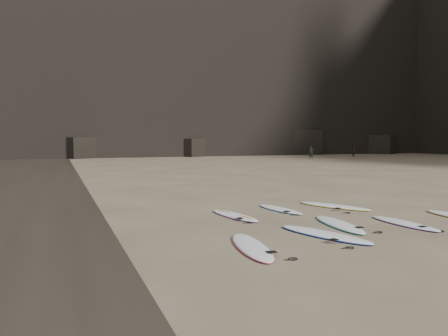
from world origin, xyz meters
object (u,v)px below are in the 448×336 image
object	(u,v)px
surfboard_0	(252,246)
surfboard_1	(324,234)
surfboard_5	(234,215)
surfboard_7	(334,206)
person_b	(353,150)
surfboard_6	(280,209)
person_a	(311,152)
surfboard_2	(339,224)
surfboard_3	(404,223)

from	to	relation	value
surfboard_0	surfboard_1	world-z (taller)	surfboard_1
surfboard_0	surfboard_5	distance (m)	3.91
surfboard_1	surfboard_5	bearing A→B (deg)	89.80
surfboard_7	surfboard_5	bearing A→B (deg)	160.79
surfboard_1	person_b	distance (m)	48.35
surfboard_6	surfboard_7	bearing A→B (deg)	-10.80
surfboard_0	person_a	xyz separation A→B (m)	(23.45, 34.66, 0.71)
surfboard_7	person_b	distance (m)	43.62
surfboard_7	person_a	bearing A→B (deg)	33.46
surfboard_2	surfboard_7	world-z (taller)	surfboard_7
surfboard_0	person_b	world-z (taller)	person_b
surfboard_5	person_b	xyz separation A→B (m)	(31.01, 34.68, 0.81)
surfboard_2	person_b	xyz separation A→B (m)	(28.81, 37.03, 0.81)
surfboard_2	person_a	world-z (taller)	person_a
surfboard_1	surfboard_0	bearing A→B (deg)	173.28
surfboard_1	person_b	world-z (taller)	person_b
surfboard_3	surfboard_7	size ratio (longest dim) A/B	0.89
surfboard_1	surfboard_3	distance (m)	2.96
surfboard_3	surfboard_7	xyz separation A→B (m)	(-0.03, 3.32, 0.01)
surfboard_2	surfboard_3	bearing A→B (deg)	-7.43
surfboard_1	person_b	size ratio (longest dim) A/B	1.61
surfboard_2	surfboard_6	bearing A→B (deg)	105.03
surfboard_2	surfboard_7	xyz separation A→B (m)	(1.79, 2.79, 0.00)
surfboard_1	person_b	xyz separation A→B (m)	(29.92, 37.97, 0.81)
surfboard_5	person_a	world-z (taller)	person_a
surfboard_7	surfboard_0	bearing A→B (deg)	-166.30
surfboard_3	person_b	distance (m)	46.26
surfboard_3	person_a	distance (m)	38.43
surfboard_6	surfboard_7	world-z (taller)	surfboard_7
surfboard_5	person_a	xyz separation A→B (m)	(22.32, 30.91, 0.72)
person_b	surfboard_1	bearing A→B (deg)	-14.12
surfboard_1	person_a	world-z (taller)	person_a
surfboard_0	surfboard_7	xyz separation A→B (m)	(5.13, 4.19, 0.00)
surfboard_5	person_b	world-z (taller)	person_b
surfboard_3	person_b	size ratio (longest dim) A/B	1.43
surfboard_1	person_a	distance (m)	40.25
surfboard_6	person_a	size ratio (longest dim) A/B	1.53
surfboard_7	person_a	size ratio (longest dim) A/B	1.81
surfboard_2	surfboard_7	distance (m)	3.31
surfboard_3	surfboard_6	size ratio (longest dim) A/B	1.05
surfboard_0	surfboard_2	world-z (taller)	surfboard_2
surfboard_3	surfboard_6	distance (m)	4.04
person_a	person_b	distance (m)	9.48
surfboard_0	surfboard_7	world-z (taller)	surfboard_7
surfboard_5	surfboard_6	distance (m)	1.98
surfboard_1	surfboard_6	distance (m)	3.92
surfboard_7	person_b	size ratio (longest dim) A/B	1.60
surfboard_0	surfboard_2	size ratio (longest dim) A/B	0.99
surfboard_0	surfboard_1	bearing A→B (deg)	21.38
person_b	surfboard_2	bearing A→B (deg)	-13.75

